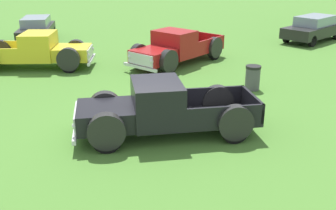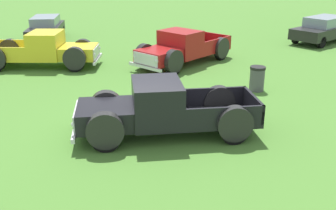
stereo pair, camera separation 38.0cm
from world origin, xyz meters
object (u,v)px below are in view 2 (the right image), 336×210
Objects in this scene: pickup_truck_behind_left at (179,49)px; pickup_truck_behind_right at (48,50)px; sedan_distant_a at (46,28)px; trash_can at (257,78)px; sedan_distant_b at (323,29)px; pickup_truck_foreground at (155,110)px.

pickup_truck_behind_left is 6.12m from pickup_truck_behind_right.
pickup_truck_behind_right is 6.55m from sedan_distant_a.
pickup_truck_behind_right is 5.79× the size of trash_can.
pickup_truck_behind_right is at bearing -170.93° from pickup_truck_behind_left.
sedan_distant_b is (14.11, 7.29, 0.01)m from pickup_truck_behind_right.
pickup_truck_behind_right reaches higher than sedan_distant_a.
pickup_truck_behind_right is 1.20× the size of sedan_distant_b.
pickup_truck_foreground is at bearing -126.70° from trash_can.
sedan_distant_b is at bearing 63.97° from trash_can.
sedan_distant_b reaches higher than sedan_distant_a.
pickup_truck_behind_right reaches higher than trash_can.
pickup_truck_behind_right is 15.89m from sedan_distant_b.
sedan_distant_b is at bearing 27.32° from pickup_truck_behind_right.
pickup_truck_foreground is 9.17m from pickup_truck_behind_right.
pickup_truck_foreground is 1.01× the size of pickup_truck_behind_right.
sedan_distant_a is 0.99× the size of sedan_distant_b.
sedan_distant_a is (-8.69, 12.89, -0.02)m from pickup_truck_foreground.
pickup_truck_behind_left is at bearing -141.91° from sedan_distant_b.
pickup_truck_behind_left is at bearing 9.07° from pickup_truck_behind_right.
sedan_distant_a is 16.81m from sedan_distant_b.
pickup_truck_foreground is 1.21× the size of sedan_distant_b.
pickup_truck_behind_left is at bearing 90.00° from pickup_truck_foreground.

